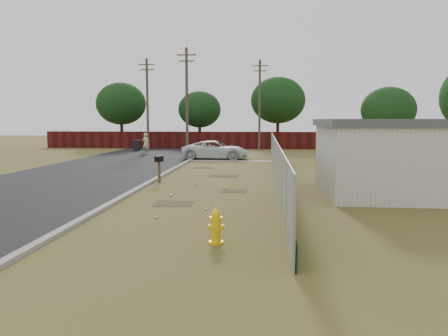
# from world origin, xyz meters

# --- Properties ---
(ground) EXTENTS (120.00, 120.00, 0.00)m
(ground) POSITION_xyz_m (0.00, 0.00, 0.00)
(ground) COLOR olive
(ground) RESTS_ON ground
(street) EXTENTS (15.10, 60.00, 0.12)m
(street) POSITION_xyz_m (-6.76, 8.05, 0.02)
(street) COLOR black
(street) RESTS_ON ground
(chainlink_fence) EXTENTS (0.10, 27.06, 2.02)m
(chainlink_fence) POSITION_xyz_m (3.12, 1.03, 0.80)
(chainlink_fence) COLOR #999BA1
(chainlink_fence) RESTS_ON ground
(privacy_fence) EXTENTS (30.00, 0.12, 1.80)m
(privacy_fence) POSITION_xyz_m (-6.00, 25.00, 0.90)
(privacy_fence) COLOR #48100F
(privacy_fence) RESTS_ON ground
(utility_poles) EXTENTS (12.60, 8.24, 9.00)m
(utility_poles) POSITION_xyz_m (-3.67, 20.67, 4.69)
(utility_poles) COLOR brown
(utility_poles) RESTS_ON ground
(houses) EXTENTS (9.30, 17.24, 3.10)m
(houses) POSITION_xyz_m (9.70, 3.13, 1.56)
(houses) COLOR beige
(houses) RESTS_ON ground
(horizon_trees) EXTENTS (33.32, 31.94, 7.78)m
(horizon_trees) POSITION_xyz_m (0.84, 23.56, 4.63)
(horizon_trees) COLOR #2F2015
(horizon_trees) RESTS_ON ground
(fire_hydrant) EXTENTS (0.41, 0.41, 0.90)m
(fire_hydrant) POSITION_xyz_m (1.31, -9.98, 0.42)
(fire_hydrant) COLOR yellow
(fire_hydrant) RESTS_ON ground
(mailbox) EXTENTS (0.36, 0.58, 1.33)m
(mailbox) POSITION_xyz_m (-2.60, 0.21, 1.05)
(mailbox) COLOR brown
(mailbox) RESTS_ON ground
(pickup_truck) EXTENTS (5.22, 2.51, 1.43)m
(pickup_truck) POSITION_xyz_m (-1.25, 13.11, 0.72)
(pickup_truck) COLOR silver
(pickup_truck) RESTS_ON ground
(pedestrian) EXTENTS (0.80, 0.65, 1.89)m
(pedestrian) POSITION_xyz_m (-7.96, 17.37, 0.95)
(pedestrian) COLOR #C5B990
(pedestrian) RESTS_ON ground
(trash_bin) EXTENTS (0.76, 0.76, 1.05)m
(trash_bin) POSITION_xyz_m (-10.03, 21.59, 0.54)
(trash_bin) COLOR black
(trash_bin) RESTS_ON ground
(scattered_litter) EXTENTS (2.08, 12.54, 0.07)m
(scattered_litter) POSITION_xyz_m (-0.16, -2.31, 0.04)
(scattered_litter) COLOR silver
(scattered_litter) RESTS_ON ground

